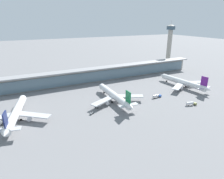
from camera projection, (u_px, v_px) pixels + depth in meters
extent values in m
plane|color=slate|center=(118.00, 102.00, 160.95)|extent=(1200.00, 1200.00, 0.00)
cylinder|color=white|center=(16.00, 112.00, 131.80)|extent=(16.85, 51.71, 5.46)
cone|color=white|center=(23.00, 97.00, 157.43)|extent=(6.31, 5.98, 5.35)
cone|color=white|center=(5.00, 134.00, 106.23)|extent=(6.13, 6.95, 4.92)
cube|color=black|center=(22.00, 98.00, 154.25)|extent=(4.50, 3.11, 0.66)
cube|color=#B7BABF|center=(34.00, 115.00, 130.45)|extent=(22.11, 19.46, 0.66)
cylinder|color=silver|center=(0.00, 121.00, 125.89)|extent=(3.82, 4.53, 3.01)
cylinder|color=silver|center=(30.00, 118.00, 129.94)|extent=(3.82, 4.53, 3.01)
cube|color=#141E51|center=(5.00, 119.00, 108.37)|extent=(2.11, 6.57, 8.47)
cube|color=#B7BABF|center=(7.00, 130.00, 109.60)|extent=(15.61, 7.39, 0.47)
cylinder|color=black|center=(11.00, 121.00, 130.07)|extent=(1.39, 1.54, 1.32)
cylinder|color=black|center=(21.00, 120.00, 131.43)|extent=(1.39, 1.54, 1.32)
cylinder|color=black|center=(23.00, 106.00, 152.24)|extent=(1.39, 1.54, 1.32)
cylinder|color=white|center=(114.00, 95.00, 161.71)|extent=(6.36, 51.88, 5.46)
cone|color=white|center=(101.00, 86.00, 185.49)|extent=(5.44, 5.01, 5.35)
cone|color=white|center=(131.00, 107.00, 137.97)|extent=(5.02, 6.09, 4.92)
cube|color=black|center=(102.00, 86.00, 182.52)|extent=(4.13, 2.33, 0.66)
cube|color=#B7BABF|center=(103.00, 101.00, 153.19)|extent=(23.88, 15.41, 0.66)
cube|color=#B7BABF|center=(129.00, 96.00, 162.82)|extent=(23.71, 16.06, 0.66)
cylinder|color=silver|center=(107.00, 103.00, 154.52)|extent=(3.08, 4.01, 3.01)
cylinder|color=silver|center=(126.00, 99.00, 161.84)|extent=(3.08, 4.01, 3.01)
cube|color=#14703D|center=(128.00, 97.00, 139.80)|extent=(0.77, 6.60, 8.47)
cube|color=#B7BABF|center=(129.00, 105.00, 141.10)|extent=(15.14, 4.41, 0.47)
cylinder|color=black|center=(112.00, 102.00, 159.62)|extent=(1.15, 1.34, 1.32)
cylinder|color=black|center=(119.00, 101.00, 162.08)|extent=(1.15, 1.34, 1.32)
cylinder|color=black|center=(104.00, 92.00, 180.79)|extent=(1.15, 1.34, 1.32)
cylinder|color=white|center=(182.00, 82.00, 196.23)|extent=(10.48, 52.08, 5.46)
cone|color=white|center=(162.00, 76.00, 218.53)|extent=(5.81, 5.41, 5.35)
cone|color=white|center=(208.00, 89.00, 173.95)|extent=(5.48, 6.46, 4.92)
cube|color=black|center=(164.00, 75.00, 215.72)|extent=(4.30, 2.65, 0.66)
cube|color=#B7BABF|center=(178.00, 86.00, 186.85)|extent=(23.21, 17.46, 0.66)
cube|color=#B7BABF|center=(194.00, 82.00, 198.70)|extent=(24.16, 13.86, 0.66)
cylinder|color=silver|center=(181.00, 88.00, 188.47)|extent=(3.38, 4.23, 3.01)
cylinder|color=silver|center=(192.00, 85.00, 197.48)|extent=(3.38, 4.23, 3.01)
cube|color=#661E84|center=(204.00, 81.00, 175.53)|extent=(1.30, 6.62, 8.47)
cube|color=#B7BABF|center=(204.00, 88.00, 176.87)|extent=(15.40, 5.59, 0.47)
cylinder|color=black|center=(182.00, 87.00, 194.00)|extent=(1.25, 1.42, 1.32)
cylinder|color=black|center=(186.00, 86.00, 197.03)|extent=(1.25, 1.42, 1.32)
cylinder|color=black|center=(167.00, 81.00, 214.22)|extent=(1.25, 1.42, 1.32)
cube|color=#234C9E|center=(160.00, 96.00, 171.79)|extent=(2.09, 2.47, 1.50)
cylinder|color=silver|center=(156.00, 96.00, 169.37)|extent=(5.67, 2.31, 2.10)
cylinder|color=black|center=(158.00, 96.00, 172.52)|extent=(0.91, 0.31, 0.90)
cylinder|color=black|center=(160.00, 97.00, 170.70)|extent=(0.91, 0.31, 0.90)
cylinder|color=black|center=(153.00, 97.00, 169.93)|extent=(0.91, 0.31, 0.90)
cylinder|color=black|center=(155.00, 98.00, 168.11)|extent=(0.91, 0.31, 0.90)
cube|color=silver|center=(97.00, 107.00, 150.57)|extent=(3.14, 2.35, 0.90)
cube|color=black|center=(97.00, 106.00, 150.33)|extent=(0.89, 0.89, 0.70)
cylinder|color=black|center=(95.00, 108.00, 149.94)|extent=(0.94, 0.57, 0.90)
cylinder|color=black|center=(95.00, 107.00, 151.27)|extent=(0.94, 0.57, 0.90)
cylinder|color=black|center=(98.00, 108.00, 150.17)|extent=(0.94, 0.57, 0.90)
cylinder|color=black|center=(98.00, 107.00, 151.50)|extent=(0.94, 0.57, 0.90)
cube|color=olive|center=(195.00, 104.00, 155.58)|extent=(2.57, 2.85, 1.50)
cylinder|color=silver|center=(190.00, 103.00, 154.47)|extent=(5.96, 3.53, 2.10)
cylinder|color=black|center=(193.00, 104.00, 156.68)|extent=(0.94, 0.51, 0.90)
cylinder|color=black|center=(195.00, 105.00, 154.65)|extent=(0.94, 0.51, 0.90)
cylinder|color=black|center=(187.00, 104.00, 155.65)|extent=(0.94, 0.51, 0.90)
cylinder|color=black|center=(188.00, 106.00, 153.61)|extent=(0.94, 0.51, 0.90)
cube|color=gray|center=(91.00, 113.00, 140.41)|extent=(2.99, 3.08, 0.90)
cube|color=black|center=(92.00, 112.00, 140.41)|extent=(0.99, 0.99, 0.70)
cylinder|color=black|center=(92.00, 114.00, 139.50)|extent=(0.81, 0.85, 0.90)
cylinder|color=black|center=(90.00, 114.00, 139.86)|extent=(0.81, 0.85, 0.90)
cylinder|color=black|center=(93.00, 113.00, 141.27)|extent=(0.81, 0.85, 0.90)
cylinder|color=black|center=(91.00, 113.00, 141.63)|extent=(0.81, 0.85, 0.90)
cube|color=#9E998E|center=(90.00, 75.00, 212.51)|extent=(266.60, 8.00, 14.00)
cube|color=slate|center=(92.00, 77.00, 209.14)|extent=(261.27, 0.50, 11.20)
cube|color=gray|center=(91.00, 69.00, 208.25)|extent=(271.93, 12.80, 1.20)
cylinder|color=#9E998E|center=(169.00, 48.00, 285.09)|extent=(6.40, 6.40, 51.34)
cylinder|color=#384C5B|center=(171.00, 28.00, 275.52)|extent=(12.00, 12.00, 5.00)
cone|color=#9E998E|center=(171.00, 25.00, 274.27)|extent=(10.20, 10.20, 2.40)
cylinder|color=#99999E|center=(171.00, 22.00, 273.01)|extent=(0.36, 0.36, 5.00)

